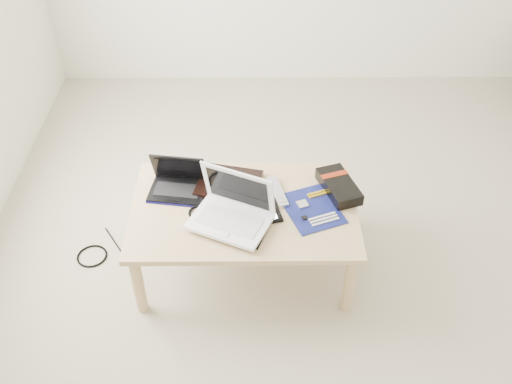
{
  "coord_description": "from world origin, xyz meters",
  "views": [
    {
      "loc": [
        -0.52,
        -1.98,
        2.29
      ],
      "look_at": [
        -0.51,
        0.06,
        0.5
      ],
      "focal_mm": 40.0,
      "sensor_mm": 36.0,
      "label": 1
    }
  ],
  "objects_px": {
    "white_laptop": "(233,210)",
    "gpu_box": "(339,186)",
    "coffee_table": "(244,215)",
    "netbook": "(178,184)"
  },
  "relations": [
    {
      "from": "white_laptop",
      "to": "gpu_box",
      "type": "xyz_separation_m",
      "value": [
        0.53,
        0.22,
        -0.04
      ]
    },
    {
      "from": "coffee_table",
      "to": "white_laptop",
      "type": "bearing_deg",
      "value": -117.43
    },
    {
      "from": "gpu_box",
      "to": "coffee_table",
      "type": "bearing_deg",
      "value": -165.84
    },
    {
      "from": "white_laptop",
      "to": "netbook",
      "type": "bearing_deg",
      "value": 140.41
    },
    {
      "from": "netbook",
      "to": "white_laptop",
      "type": "height_order",
      "value": "white_laptop"
    },
    {
      "from": "coffee_table",
      "to": "gpu_box",
      "type": "xyz_separation_m",
      "value": [
        0.47,
        0.12,
        0.08
      ]
    },
    {
      "from": "netbook",
      "to": "gpu_box",
      "type": "bearing_deg",
      "value": -0.96
    },
    {
      "from": "netbook",
      "to": "coffee_table",
      "type": "bearing_deg",
      "value": -21.88
    },
    {
      "from": "netbook",
      "to": "gpu_box",
      "type": "xyz_separation_m",
      "value": [
        0.81,
        -0.01,
        -0.01
      ]
    },
    {
      "from": "white_laptop",
      "to": "coffee_table",
      "type": "bearing_deg",
      "value": 62.57
    }
  ]
}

